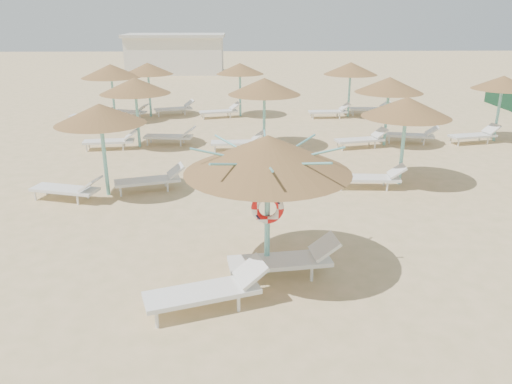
{
  "coord_description": "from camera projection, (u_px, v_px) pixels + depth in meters",
  "views": [
    {
      "loc": [
        -0.44,
        -9.28,
        5.04
      ],
      "look_at": [
        -0.13,
        1.03,
        1.3
      ],
      "focal_mm": 35.0,
      "sensor_mm": 36.0,
      "label": 1
    }
  ],
  "objects": [
    {
      "name": "lounger_main_b",
      "position": [
        287.0,
        259.0,
        9.96
      ],
      "size": [
        2.27,
        0.94,
        0.8
      ],
      "rotation": [
        0.0,
        0.0,
        0.13
      ],
      "color": "white",
      "rests_on": "ground"
    },
    {
      "name": "lounger_main_a",
      "position": [
        210.0,
        289.0,
        8.88
      ],
      "size": [
        2.29,
        1.31,
        0.8
      ],
      "rotation": [
        0.0,
        0.0,
        0.32
      ],
      "color": "white",
      "rests_on": "ground"
    },
    {
      "name": "ground",
      "position": [
        264.0,
        267.0,
        10.45
      ],
      "size": [
        120.0,
        120.0,
        0.0
      ],
      "primitive_type": "plane",
      "color": "#DFB888",
      "rests_on": "ground"
    },
    {
      "name": "service_hut",
      "position": [
        176.0,
        54.0,
        42.61
      ],
      "size": [
        8.4,
        4.4,
        3.25
      ],
      "color": "silver",
      "rests_on": "ground"
    },
    {
      "name": "palapa_field",
      "position": [
        279.0,
        85.0,
        19.67
      ],
      "size": [
        19.86,
        14.42,
        2.71
      ],
      "color": "#71C4C1",
      "rests_on": "ground"
    },
    {
      "name": "main_palapa",
      "position": [
        268.0,
        155.0,
        9.39
      ],
      "size": [
        3.21,
        3.21,
        2.88
      ],
      "color": "#71C4C1",
      "rests_on": "ground"
    }
  ]
}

